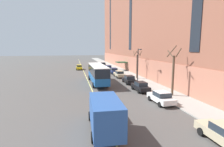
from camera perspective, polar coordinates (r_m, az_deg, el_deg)
The scene contains 16 objects.
ground_plane at distance 35.64m, azimuth -3.26°, elevation -2.90°, with size 260.00×260.00×0.00m, color #4C4947.
sidewalk at distance 40.58m, azimuth 7.74°, elevation -1.47°, with size 4.22×160.00×0.15m, color #9E9B93.
city_bus at distance 34.23m, azimuth -4.68°, elevation 0.21°, with size 2.91×12.04×3.66m.
parked_car_champagne_0 at distance 41.74m, azimuth 2.37°, elevation -0.14°, with size 1.95×4.80×1.56m.
parked_car_white_1 at distance 23.12m, azimuth 15.73°, elevation -7.48°, with size 2.11×4.39×1.56m.
parked_car_black_2 at distance 64.58m, azimuth -2.95°, elevation 2.90°, with size 1.94×4.48×1.56m.
parked_car_navy_4 at distance 47.69m, azimuth 0.54°, elevation 0.94°, with size 2.11×4.39×1.56m.
parked_car_black_5 at distance 28.73m, azimuth 9.28°, elevation -4.17°, with size 2.00×4.37×1.56m.
parked_car_navy_6 at distance 54.67m, azimuth -1.25°, elevation 1.90°, with size 2.11×4.78×1.56m.
parked_car_black_7 at distance 34.73m, azimuth 5.62°, elevation -1.92°, with size 2.07×4.51×1.56m.
box_truck at distance 14.54m, azimuth -2.49°, elevation -12.76°, with size 2.56×6.99×3.07m.
taxi_cab at distance 57.16m, azimuth -10.66°, elevation 2.04°, with size 2.03×4.45×1.56m.
street_tree_near_corner at distance 26.42m, azimuth 19.33°, elevation 0.45°, with size 1.54×1.54×7.18m.
street_tree_mid_block at distance 39.48m, azimuth 8.17°, elevation 3.13°, with size 1.82×1.78×6.45m.
street_lamp at distance 34.51m, azimuth 8.60°, elevation 3.77°, with size 0.36×1.48×6.66m.
lane_centerline at distance 38.26m, azimuth -7.97°, elevation -2.18°, with size 0.16×140.00×0.01m, color #E0D66B.
Camera 1 is at (-5.53, -34.51, 6.99)m, focal length 28.00 mm.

